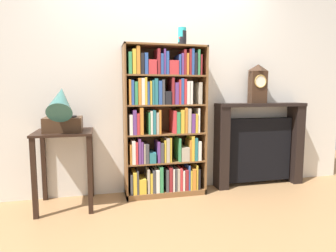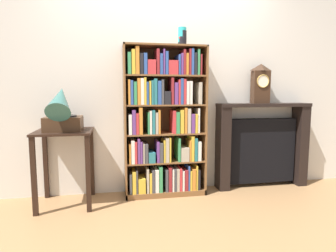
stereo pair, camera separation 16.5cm
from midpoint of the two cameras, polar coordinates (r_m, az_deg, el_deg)
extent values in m
cube|color=#997047|center=(3.23, 1.37, -14.36)|extent=(7.75, 6.40, 0.02)
cube|color=silver|center=(3.36, 1.53, 9.25)|extent=(4.75, 0.08, 2.60)
cube|color=brown|center=(3.12, -7.10, 0.69)|extent=(0.02, 0.30, 1.65)
cube|color=brown|center=(3.29, 8.39, 0.99)|extent=(0.02, 0.30, 1.65)
cube|color=brown|center=(3.32, 0.36, 1.10)|extent=(0.90, 0.01, 1.65)
cube|color=brown|center=(3.20, 0.88, 15.60)|extent=(0.90, 0.30, 0.02)
cube|color=brown|center=(3.35, 0.83, -12.83)|extent=(0.90, 0.30, 0.06)
cube|color=#424247|center=(3.24, -6.08, -10.96)|extent=(0.02, 0.25, 0.22)
cube|color=gold|center=(3.23, -5.39, -10.81)|extent=(0.04, 0.23, 0.24)
cube|color=#424247|center=(3.22, -4.83, -10.73)|extent=(0.02, 0.21, 0.25)
cube|color=gold|center=(3.25, -3.90, -11.41)|extent=(0.08, 0.23, 0.16)
cube|color=#B2A893|center=(3.25, -2.78, -10.44)|extent=(0.02, 0.25, 0.27)
cube|color=gold|center=(3.25, -2.20, -10.89)|extent=(0.03, 0.22, 0.22)
cube|color=#424247|center=(3.27, -1.72, -10.49)|extent=(0.03, 0.25, 0.25)
cube|color=white|center=(3.26, -1.00, -10.47)|extent=(0.04, 0.24, 0.25)
cube|color=#388E56|center=(3.25, -0.20, -10.27)|extent=(0.04, 0.20, 0.28)
cube|color=#424247|center=(3.28, 0.99, -10.46)|extent=(0.03, 0.22, 0.25)
cube|color=maroon|center=(3.27, 1.64, -10.30)|extent=(0.04, 0.20, 0.27)
cube|color=white|center=(3.29, 2.18, -10.37)|extent=(0.02, 0.22, 0.25)
cube|color=#424247|center=(3.29, 2.64, -10.32)|extent=(0.02, 0.22, 0.25)
cube|color=#B2A893|center=(3.30, 3.15, -10.34)|extent=(0.03, 0.21, 0.25)
cube|color=#C63338|center=(3.32, 3.58, -10.15)|extent=(0.03, 0.25, 0.25)
cube|color=white|center=(3.32, 4.15, -10.45)|extent=(0.02, 0.22, 0.23)
cube|color=maroon|center=(3.34, 4.69, -10.30)|extent=(0.04, 0.24, 0.23)
cube|color=#2D519E|center=(3.33, 5.25, -9.93)|extent=(0.02, 0.22, 0.28)
cube|color=gold|center=(3.34, 5.62, -10.38)|extent=(0.02, 0.22, 0.22)
cube|color=orange|center=(3.34, 6.20, -10.21)|extent=(0.04, 0.21, 0.24)
cube|color=gold|center=(3.36, 6.71, -9.78)|extent=(0.02, 0.24, 0.28)
cube|color=black|center=(3.37, 7.16, -10.18)|extent=(0.03, 0.22, 0.23)
cube|color=brown|center=(3.25, 0.84, -6.94)|extent=(0.86, 0.28, 0.02)
cube|color=orange|center=(3.14, -6.19, -5.29)|extent=(0.02, 0.22, 0.21)
cube|color=white|center=(3.15, -5.62, -4.92)|extent=(0.04, 0.23, 0.25)
cube|color=#C63338|center=(3.14, -5.02, -5.08)|extent=(0.02, 0.22, 0.24)
cube|color=#663884|center=(3.13, -4.44, -4.79)|extent=(0.03, 0.20, 0.27)
cube|color=#663884|center=(3.16, -4.00, -4.99)|extent=(0.02, 0.24, 0.24)
cube|color=#B2A893|center=(3.16, -3.52, -5.20)|extent=(0.02, 0.23, 0.21)
cube|color=#424247|center=(3.16, -2.98, -5.23)|extent=(0.03, 0.22, 0.21)
cube|color=teal|center=(3.18, -1.94, -6.03)|extent=(0.07, 0.22, 0.11)
cube|color=#663884|center=(3.18, -0.73, -4.97)|extent=(0.03, 0.22, 0.23)
cube|color=#424247|center=(3.18, -0.07, -5.11)|extent=(0.04, 0.20, 0.21)
cube|color=gold|center=(3.19, 0.49, -4.78)|extent=(0.02, 0.23, 0.24)
cube|color=#B2A893|center=(3.21, 0.99, -4.53)|extent=(0.04, 0.26, 0.27)
cube|color=gold|center=(3.20, 1.61, -4.54)|extent=(0.02, 0.21, 0.27)
cube|color=#388E56|center=(3.24, 3.33, -4.48)|extent=(0.02, 0.26, 0.26)
cube|color=#B2A893|center=(3.25, 4.46, -5.40)|extent=(0.09, 0.23, 0.15)
cube|color=orange|center=(3.25, 5.54, -4.71)|extent=(0.02, 0.21, 0.23)
cube|color=gold|center=(3.26, 5.98, -4.27)|extent=(0.03, 0.21, 0.28)
cube|color=teal|center=(3.28, 6.57, -4.42)|extent=(0.03, 0.23, 0.26)
cube|color=white|center=(3.30, 7.19, -4.67)|extent=(0.04, 0.25, 0.22)
cube|color=brown|center=(3.19, 0.85, -1.43)|extent=(0.86, 0.28, 0.02)
cube|color=white|center=(3.09, -6.11, 0.42)|extent=(0.03, 0.22, 0.21)
cube|color=#663884|center=(3.10, -5.42, 0.89)|extent=(0.04, 0.24, 0.26)
cube|color=#C63338|center=(3.09, -4.72, 0.56)|extent=(0.03, 0.21, 0.23)
cube|color=orange|center=(3.12, -4.11, 1.16)|extent=(0.04, 0.26, 0.28)
cube|color=#388E56|center=(3.11, -2.53, 0.66)|extent=(0.02, 0.21, 0.23)
cube|color=white|center=(3.12, -2.17, 0.86)|extent=(0.02, 0.23, 0.25)
cube|color=teal|center=(3.11, -1.56, 0.89)|extent=(0.03, 0.20, 0.26)
cube|color=#B2A893|center=(3.12, -0.95, 0.68)|extent=(0.03, 0.20, 0.23)
cube|color=orange|center=(3.13, -0.50, 0.96)|extent=(0.02, 0.23, 0.26)
cube|color=#C63338|center=(3.16, 2.46, 0.90)|extent=(0.03, 0.21, 0.25)
cube|color=#388E56|center=(3.18, 3.10, 0.79)|extent=(0.04, 0.23, 0.23)
cube|color=gold|center=(3.20, 3.85, 1.05)|extent=(0.04, 0.25, 0.26)
cube|color=orange|center=(3.19, 4.63, 1.24)|extent=(0.03, 0.23, 0.28)
cube|color=#B2A893|center=(3.20, 5.31, 1.15)|extent=(0.04, 0.21, 0.27)
cube|color=#663884|center=(3.22, 6.05, 0.64)|extent=(0.04, 0.22, 0.21)
cube|color=gold|center=(3.22, 6.73, 0.63)|extent=(0.03, 0.20, 0.21)
cube|color=white|center=(3.24, 7.14, 1.20)|extent=(0.02, 0.22, 0.27)
cube|color=brown|center=(3.16, 0.86, 4.23)|extent=(0.86, 0.28, 0.02)
cube|color=orange|center=(3.09, -6.32, 6.72)|extent=(0.02, 0.24, 0.26)
cube|color=#2D519E|center=(3.08, -5.79, 6.66)|extent=(0.03, 0.23, 0.25)
cube|color=#388E56|center=(3.08, -5.12, 6.53)|extent=(0.03, 0.23, 0.24)
cube|color=orange|center=(3.09, -4.43, 6.87)|extent=(0.03, 0.23, 0.27)
cube|color=white|center=(3.10, -3.81, 6.88)|extent=(0.03, 0.24, 0.28)
cube|color=gold|center=(3.09, -3.23, 6.96)|extent=(0.02, 0.22, 0.28)
cube|color=#2D519E|center=(3.10, -2.77, 6.55)|extent=(0.02, 0.23, 0.24)
cube|color=gold|center=(3.09, -2.25, 6.63)|extent=(0.02, 0.21, 0.25)
cube|color=teal|center=(3.09, -1.78, 6.69)|extent=(0.02, 0.20, 0.25)
cube|color=teal|center=(3.12, -1.24, 6.86)|extent=(0.03, 0.24, 0.27)
cube|color=#2D519E|center=(3.11, -0.45, 6.66)|extent=(0.04, 0.22, 0.25)
cube|color=#424247|center=(3.13, 0.14, 6.77)|extent=(0.03, 0.24, 0.26)
cube|color=black|center=(3.11, 1.19, 5.66)|extent=(0.07, 0.18, 0.14)
cube|color=maroon|center=(3.15, 2.08, 6.96)|extent=(0.03, 0.23, 0.28)
cube|color=#663884|center=(3.16, 2.76, 6.50)|extent=(0.04, 0.24, 0.23)
cube|color=#C63338|center=(3.15, 3.48, 6.77)|extent=(0.02, 0.20, 0.26)
cube|color=#2D519E|center=(3.16, 3.94, 6.88)|extent=(0.03, 0.21, 0.28)
cube|color=#C63338|center=(3.19, 4.39, 6.82)|extent=(0.03, 0.25, 0.27)
cube|color=white|center=(3.17, 5.10, 6.61)|extent=(0.03, 0.20, 0.25)
cube|color=white|center=(3.21, 5.57, 6.62)|extent=(0.03, 0.26, 0.25)
cube|color=#B2A893|center=(3.22, 7.47, 6.49)|extent=(0.03, 0.22, 0.24)
cube|color=brown|center=(3.16, 0.87, 9.95)|extent=(0.86, 0.28, 0.02)
cube|color=#388E56|center=(3.08, -6.24, 12.23)|extent=(0.03, 0.20, 0.22)
cube|color=gold|center=(3.11, -5.50, 12.46)|extent=(0.04, 0.25, 0.25)
cube|color=orange|center=(3.11, -4.72, 12.74)|extent=(0.04, 0.25, 0.28)
cube|color=black|center=(3.09, -3.88, 12.15)|extent=(0.03, 0.21, 0.21)
cube|color=#2D519E|center=(3.11, -3.14, 12.16)|extent=(0.03, 0.22, 0.22)
cube|color=#C63338|center=(3.10, -1.89, 11.57)|extent=(0.09, 0.19, 0.15)
cube|color=maroon|center=(3.13, -0.72, 12.55)|extent=(0.03, 0.23, 0.26)
cube|color=#2D519E|center=(3.13, -0.07, 12.12)|extent=(0.03, 0.22, 0.21)
cube|color=#663884|center=(3.13, 0.49, 12.55)|extent=(0.02, 0.20, 0.26)
cube|color=#2D519E|center=(3.14, 1.02, 12.31)|extent=(0.03, 0.22, 0.24)
cube|color=#C63338|center=(3.15, 2.30, 11.48)|extent=(0.10, 0.20, 0.15)
cube|color=#2D519E|center=(3.18, 3.42, 11.98)|extent=(0.02, 0.24, 0.21)
cube|color=#663884|center=(3.19, 3.91, 12.08)|extent=(0.02, 0.24, 0.22)
cube|color=maroon|center=(3.19, 4.41, 12.42)|extent=(0.02, 0.23, 0.26)
cube|color=orange|center=(3.20, 4.91, 12.07)|extent=(0.03, 0.23, 0.23)
cube|color=maroon|center=(3.20, 5.51, 12.48)|extent=(0.02, 0.21, 0.27)
cube|color=#2D519E|center=(3.22, 5.95, 12.48)|extent=(0.03, 0.23, 0.28)
cube|color=black|center=(3.23, 6.48, 12.07)|extent=(0.03, 0.24, 0.23)
cube|color=#388E56|center=(3.23, 7.12, 12.37)|extent=(0.02, 0.23, 0.27)
cube|color=maroon|center=(3.23, 7.63, 11.90)|extent=(0.02, 0.21, 0.22)
cylinder|color=black|center=(3.24, 4.37, 16.55)|extent=(0.09, 0.09, 0.10)
cylinder|color=black|center=(3.24, 4.40, 16.87)|extent=(0.09, 0.09, 0.10)
cylinder|color=#28B2B7|center=(3.24, 4.37, 17.19)|extent=(0.09, 0.09, 0.10)
cylinder|color=black|center=(3.24, 4.42, 17.52)|extent=(0.09, 0.09, 0.10)
cylinder|color=red|center=(3.25, 4.39, 17.83)|extent=(0.09, 0.09, 0.10)
cylinder|color=#28B2B7|center=(3.25, 4.39, 18.15)|extent=(0.09, 0.09, 0.10)
cube|color=black|center=(3.03, -18.60, -1.04)|extent=(0.55, 0.54, 0.02)
cube|color=black|center=(2.93, -23.75, -9.27)|extent=(0.04, 0.04, 0.75)
cube|color=black|center=(2.86, -14.04, -9.29)|extent=(0.04, 0.04, 0.75)
cube|color=black|center=(3.37, -21.93, -7.09)|extent=(0.04, 0.04, 0.75)
cube|color=black|center=(3.31, -13.57, -7.04)|extent=(0.04, 0.04, 0.75)
cube|color=#472D1C|center=(3.02, -18.66, 0.47)|extent=(0.36, 0.30, 0.14)
cylinder|color=black|center=(3.02, -18.71, 1.89)|extent=(0.26, 0.26, 0.01)
cylinder|color=#2D605B|center=(2.97, -18.85, 2.27)|extent=(0.03, 0.03, 0.06)
cone|color=#2D605B|center=(2.87, -19.21, 4.93)|extent=(0.23, 0.42, 0.40)
cube|color=black|center=(3.63, 19.83, 3.97)|extent=(1.13, 0.23, 0.04)
cube|color=black|center=(3.47, 12.24, -4.42)|extent=(0.12, 0.21, 0.98)
cube|color=black|center=(3.97, 25.86, -3.54)|extent=(0.12, 0.21, 0.98)
cube|color=black|center=(3.73, 19.22, -4.63)|extent=(0.85, 0.11, 0.79)
cube|color=#382316|center=(3.60, 19.21, 7.33)|extent=(0.20, 0.11, 0.38)
pyramid|color=#382316|center=(3.61, 19.35, 11.00)|extent=(0.20, 0.11, 0.08)
cylinder|color=silver|center=(3.56, 19.70, 8.43)|extent=(0.14, 0.01, 0.14)
torus|color=#B79347|center=(3.55, 19.73, 8.43)|extent=(0.15, 0.01, 0.15)
camera|label=1|loc=(0.08, -88.52, 0.18)|focal=30.55mm
camera|label=2|loc=(0.08, 91.48, -0.18)|focal=30.55mm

